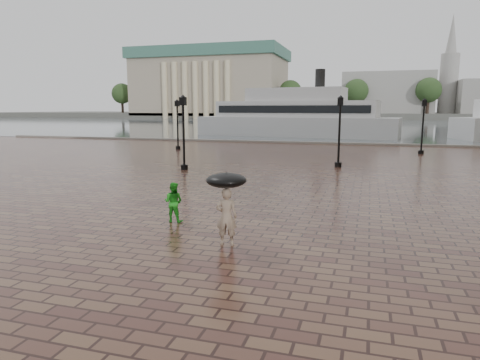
# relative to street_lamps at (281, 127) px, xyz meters

# --- Properties ---
(ground) EXTENTS (300.00, 300.00, 0.00)m
(ground) POSITION_rel_street_lamps_xyz_m (1.50, -17.50, -2.33)
(ground) COLOR #3B201A
(ground) RESTS_ON ground
(harbour_water) EXTENTS (240.00, 240.00, 0.00)m
(harbour_water) POSITION_rel_street_lamps_xyz_m (1.50, 74.50, -2.33)
(harbour_water) COLOR #424B51
(harbour_water) RESTS_ON ground
(quay_edge) EXTENTS (80.00, 0.60, 0.30)m
(quay_edge) POSITION_rel_street_lamps_xyz_m (1.50, 14.50, -2.33)
(quay_edge) COLOR slate
(quay_edge) RESTS_ON ground
(far_shore) EXTENTS (300.00, 60.00, 2.00)m
(far_shore) POSITION_rel_street_lamps_xyz_m (1.50, 142.50, -1.33)
(far_shore) COLOR #4C4C47
(far_shore) RESTS_ON ground
(museum) EXTENTS (57.00, 32.50, 26.00)m
(museum) POSITION_rel_street_lamps_xyz_m (-53.50, 127.11, 11.58)
(museum) COLOR gray
(museum) RESTS_ON ground
(far_trees) EXTENTS (188.00, 8.00, 13.50)m
(far_trees) POSITION_rel_street_lamps_xyz_m (1.50, 120.50, 7.09)
(far_trees) COLOR #2D2119
(far_trees) RESTS_ON ground
(street_lamps) EXTENTS (21.44, 14.44, 4.40)m
(street_lamps) POSITION_rel_street_lamps_xyz_m (0.00, 0.00, 0.00)
(street_lamps) COLOR black
(street_lamps) RESTS_ON ground
(adult_pedestrian) EXTENTS (0.64, 0.47, 1.61)m
(adult_pedestrian) POSITION_rel_street_lamps_xyz_m (2.70, -20.75, -1.52)
(adult_pedestrian) COLOR gray
(adult_pedestrian) RESTS_ON ground
(child_pedestrian) EXTENTS (0.65, 0.51, 1.33)m
(child_pedestrian) POSITION_rel_street_lamps_xyz_m (0.22, -18.90, -1.66)
(child_pedestrian) COLOR #1B921B
(child_pedestrian) RESTS_ON ground
(ferry_near) EXTENTS (27.17, 9.67, 8.72)m
(ferry_near) POSITION_rel_street_lamps_xyz_m (-3.25, 26.16, 0.29)
(ferry_near) COLOR silver
(ferry_near) RESTS_ON ground
(umbrella) EXTENTS (1.10, 1.10, 1.12)m
(umbrella) POSITION_rel_street_lamps_xyz_m (2.70, -20.75, -0.51)
(umbrella) COLOR black
(umbrella) RESTS_ON ground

